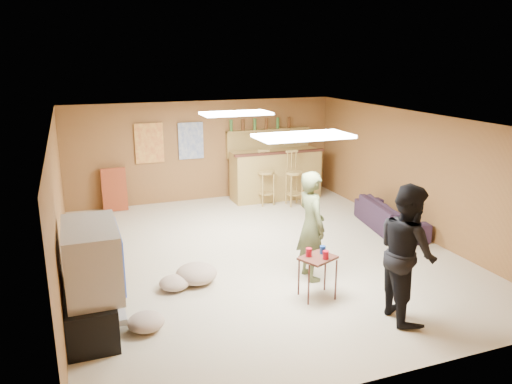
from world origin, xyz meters
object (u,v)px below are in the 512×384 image
object	(u,v)px
tv_body	(92,259)
bar_counter	(276,175)
tray_table	(317,277)
sofa	(390,216)
person_olive	(311,226)
person_black	(407,252)

from	to	relation	value
tv_body	bar_counter	size ratio (longest dim) A/B	0.55
bar_counter	tray_table	world-z (taller)	bar_counter
tv_body	sofa	xyz separation A→B (m)	(5.35, 1.77, -0.64)
person_olive	tv_body	bearing A→B (deg)	97.32
sofa	tray_table	world-z (taller)	tray_table
bar_counter	person_black	size ratio (longest dim) A/B	1.17
bar_counter	tv_body	bearing A→B (deg)	-133.00
tv_body	person_black	size ratio (longest dim) A/B	0.65
person_black	sofa	xyz separation A→B (m)	(1.76, 2.78, -0.59)
bar_counter	person_olive	world-z (taller)	person_olive
person_olive	tray_table	size ratio (longest dim) A/B	2.75
tray_table	tv_body	bearing A→B (deg)	176.04
person_olive	tray_table	distance (m)	0.81
bar_counter	person_black	world-z (taller)	person_black
person_black	sofa	world-z (taller)	person_black
person_black	sofa	size ratio (longest dim) A/B	0.95
sofa	tray_table	bearing A→B (deg)	137.13
sofa	tv_body	bearing A→B (deg)	117.66
tv_body	tray_table	bearing A→B (deg)	-3.96
person_black	sofa	bearing A→B (deg)	-23.30
bar_counter	person_black	xyz separation A→B (m)	(-0.56, -5.46, 0.30)
bar_counter	tray_table	distance (m)	4.84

